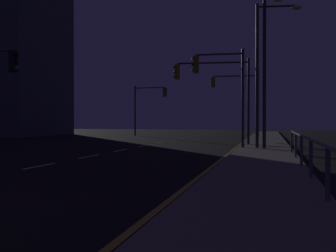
{
  "coord_description": "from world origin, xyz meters",
  "views": [
    {
      "loc": [
        7.66,
        -3.66,
        1.54
      ],
      "look_at": [
        -0.59,
        29.91,
        1.16
      ],
      "focal_mm": 44.05,
      "sensor_mm": 36.0,
      "label": 1
    }
  ],
  "objects_px": {
    "traffic_light_far_left": "(215,83)",
    "street_lamp_far_end": "(264,61)",
    "traffic_light_overhead_east": "(149,100)",
    "traffic_light_far_right": "(221,79)",
    "street_lamp_across_street": "(267,55)",
    "traffic_light_near_left": "(238,92)"
  },
  "relations": [
    {
      "from": "traffic_light_far_left",
      "to": "street_lamp_far_end",
      "type": "relative_size",
      "value": 0.69
    },
    {
      "from": "traffic_light_near_left",
      "to": "street_lamp_far_end",
      "type": "bearing_deg",
      "value": -80.55
    },
    {
      "from": "traffic_light_near_left",
      "to": "street_lamp_across_street",
      "type": "relative_size",
      "value": 0.68
    },
    {
      "from": "traffic_light_near_left",
      "to": "street_lamp_far_end",
      "type": "relative_size",
      "value": 0.75
    },
    {
      "from": "traffic_light_far_right",
      "to": "street_lamp_across_street",
      "type": "xyz_separation_m",
      "value": [
        2.44,
        -0.09,
        1.26
      ]
    },
    {
      "from": "traffic_light_near_left",
      "to": "street_lamp_far_end",
      "type": "distance_m",
      "value": 15.1
    },
    {
      "from": "traffic_light_near_left",
      "to": "traffic_light_far_right",
      "type": "bearing_deg",
      "value": -89.37
    },
    {
      "from": "street_lamp_far_end",
      "to": "traffic_light_overhead_east",
      "type": "bearing_deg",
      "value": 122.24
    },
    {
      "from": "traffic_light_near_left",
      "to": "street_lamp_across_street",
      "type": "distance_m",
      "value": 15.27
    },
    {
      "from": "traffic_light_overhead_east",
      "to": "street_lamp_far_end",
      "type": "xyz_separation_m",
      "value": [
        12.15,
        -19.26,
        1.0
      ]
    },
    {
      "from": "traffic_light_near_left",
      "to": "traffic_light_overhead_east",
      "type": "bearing_deg",
      "value": 155.65
    },
    {
      "from": "traffic_light_overhead_east",
      "to": "traffic_light_near_left",
      "type": "bearing_deg",
      "value": -24.35
    },
    {
      "from": "traffic_light_far_left",
      "to": "street_lamp_across_street",
      "type": "distance_m",
      "value": 4.67
    },
    {
      "from": "traffic_light_overhead_east",
      "to": "street_lamp_across_street",
      "type": "xyz_separation_m",
      "value": [
        12.28,
        -19.4,
        1.33
      ]
    },
    {
      "from": "traffic_light_overhead_east",
      "to": "traffic_light_far_right",
      "type": "relative_size",
      "value": 1.01
    },
    {
      "from": "traffic_light_near_left",
      "to": "street_lamp_far_end",
      "type": "xyz_separation_m",
      "value": [
        2.48,
        -14.88,
        0.57
      ]
    },
    {
      "from": "traffic_light_far_right",
      "to": "traffic_light_far_left",
      "type": "bearing_deg",
      "value": 103.12
    },
    {
      "from": "traffic_light_far_left",
      "to": "street_lamp_far_end",
      "type": "distance_m",
      "value": 4.41
    },
    {
      "from": "street_lamp_across_street",
      "to": "traffic_light_overhead_east",
      "type": "bearing_deg",
      "value": 122.33
    },
    {
      "from": "traffic_light_overhead_east",
      "to": "traffic_light_far_right",
      "type": "xyz_separation_m",
      "value": [
        9.83,
        -19.31,
        0.07
      ]
    },
    {
      "from": "traffic_light_far_right",
      "to": "street_lamp_across_street",
      "type": "relative_size",
      "value": 0.63
    },
    {
      "from": "traffic_light_far_left",
      "to": "traffic_light_far_right",
      "type": "xyz_separation_m",
      "value": [
        0.73,
        -3.14,
        -0.1
      ]
    }
  ]
}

